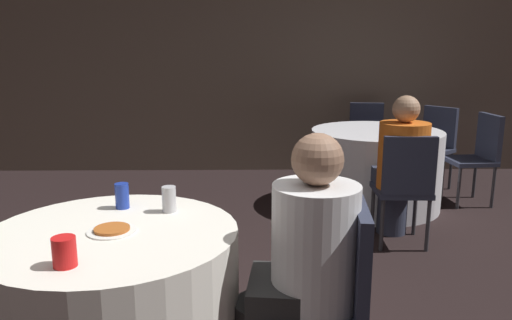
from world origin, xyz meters
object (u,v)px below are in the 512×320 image
Objects in this scene: chair_near_east at (336,288)px; chair_far_north at (366,134)px; soda_can_silver at (169,199)px; person_white_shirt at (299,269)px; table_near at (117,310)px; table_far at (375,169)px; soda_can_blue at (122,196)px; chair_far_northeast at (434,140)px; chair_far_east at (479,151)px; pizza_plate_near at (112,230)px; chair_far_south at (405,181)px; person_orange_shirt at (400,167)px.

chair_near_east and chair_far_north have the same top height.
person_white_shirt is at bearing -30.38° from soda_can_silver.
chair_near_east is at bearing -25.98° from soda_can_silver.
table_near is 0.96m from chair_near_east.
soda_can_blue reaches higher than table_far.
chair_far_north is (-0.65, 0.37, 0.00)m from chair_far_northeast.
chair_far_northeast is 3.93m from soda_can_blue.
chair_far_east is (1.86, 2.78, 0.00)m from chair_near_east.
soda_can_silver is at bearing 66.04° from person_white_shirt.
person_white_shirt is 0.80m from pizza_plate_near.
table_near is 1.22× the size of chair_far_south.
soda_can_silver is (-1.54, -1.32, 0.27)m from chair_far_south.
chair_far_south reaches higher than soda_can_blue.
person_white_shirt is (-1.79, -3.33, 0.08)m from chair_far_northeast.
chair_near_east is 1.09m from soda_can_blue.
soda_can_blue is at bearing 125.44° from chair_far_east.
table_near is 2.47m from person_orange_shirt.
table_far is 1.40× the size of chair_near_east.
table_near is 5.16× the size of pizza_plate_near.
table_far is 3.17m from pizza_plate_near.
chair_near_east and chair_far_south have the same top height.
chair_far_northeast is 0.75× the size of person_white_shirt.
chair_far_northeast is 7.17× the size of soda_can_blue.
chair_far_northeast is at bearing 51.55° from soda_can_silver.
person_white_shirt is at bearing -6.42° from table_near.
chair_near_east reaches higher than table_near.
chair_far_south is at bearing -23.51° from person_white_shirt.
chair_near_east is at bearing -111.61° from person_orange_shirt.
person_orange_shirt reaches higher than chair_far_east.
soda_can_blue and soda_can_silver have the same top height.
soda_can_blue is (-0.03, 0.32, 0.05)m from pizza_plate_near.
table_near is at bearing -135.70° from chair_far_south.
chair_near_east is at bearing -6.42° from table_near.
soda_can_silver is (-0.73, 0.36, 0.27)m from chair_near_east.
pizza_plate_near is at bearing 102.49° from chair_far_northeast.
chair_far_east is 4.21× the size of pizza_plate_near.
soda_can_blue is (-1.78, -1.42, 0.20)m from person_orange_shirt.
soda_can_silver is (0.23, -0.06, 0.00)m from soda_can_blue.
person_orange_shirt is (-0.83, -1.51, 0.07)m from chair_far_northeast.
chair_far_south reaches higher than table_near.
chair_far_east is 1.42m from person_orange_shirt.
table_far is at bearing 90.00° from chair_far_south.
table_far is 1.03m from chair_far_south.
chair_far_east is at bearing 44.24° from person_orange_shirt.
person_orange_shirt is (-1.05, -0.95, 0.07)m from chair_far_east.
chair_far_south is at bearing 131.67° from chair_far_east.
chair_far_east reaches higher than pizza_plate_near.
person_white_shirt is 2.05m from person_orange_shirt.
chair_near_east is 3.84m from chair_far_north.
chair_far_northeast and chair_far_north have the same top height.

